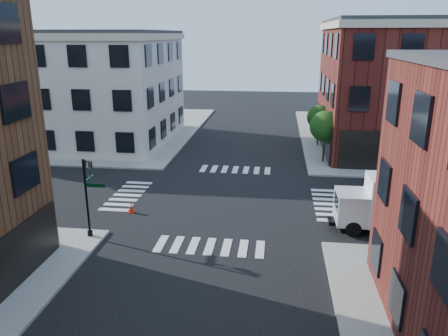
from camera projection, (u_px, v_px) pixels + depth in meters
name	position (u px, v px, depth m)	size (l,w,h in m)	color
ground	(225.00, 200.00, 30.09)	(120.00, 120.00, 0.00)	black
sidewalk_ne	(439.00, 138.00, 47.53)	(30.00, 30.00, 0.15)	gray
sidewalk_nw	(73.00, 128.00, 52.45)	(30.00, 30.00, 0.15)	gray
building_nw	(65.00, 88.00, 45.88)	(22.00, 16.00, 11.00)	silver
tree_near	(326.00, 128.00, 37.74)	(2.69, 2.69, 4.49)	black
tree_far	(320.00, 118.00, 43.51)	(2.43, 2.43, 4.07)	black
signal_pole	(88.00, 189.00, 23.70)	(1.29, 1.24, 4.60)	black
box_truck	(403.00, 204.00, 24.76)	(7.33, 2.35, 3.29)	white
traffic_cone	(131.00, 207.00, 27.83)	(0.40, 0.40, 0.73)	red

